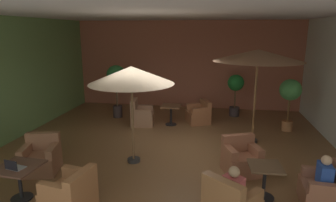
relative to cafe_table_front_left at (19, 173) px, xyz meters
name	(u,v)px	position (x,y,z in m)	size (l,w,h in m)	color
ground_plane	(165,154)	(2.39, 2.60, -0.55)	(9.49, 10.22, 0.02)	brown
wall_back_brick	(186,65)	(2.39, 7.67, 1.28)	(9.49, 0.08, 3.64)	#A65C44
wall_left_accent	(0,82)	(-2.31, 2.60, 1.28)	(0.08, 10.22, 3.64)	#658C4E
ceiling_slab	(164,11)	(2.39, 2.60, 3.13)	(9.49, 10.22, 0.06)	silver
cafe_table_front_left	(19,173)	(0.00, 0.00, 0.00)	(0.83, 0.83, 0.69)	black
armchair_front_left_north	(70,195)	(1.15, -0.19, -0.22)	(0.87, 0.91, 0.81)	#A2683E
armchair_front_left_east	(41,158)	(-0.29, 1.14, -0.22)	(0.95, 0.95, 0.86)	#986446
cafe_table_front_right	(265,175)	(4.69, 0.83, -0.06)	(0.66, 0.66, 0.69)	black
armchair_front_right_east	(325,191)	(5.77, 0.75, -0.23)	(0.79, 0.85, 0.83)	#965E44
armchair_front_right_south	(241,159)	(4.33, 1.85, -0.22)	(0.97, 0.93, 0.85)	#965A3F
cafe_table_mid_center	(171,110)	(2.16, 5.09, -0.02)	(0.66, 0.66, 0.69)	black
armchair_mid_center_north	(141,116)	(1.13, 4.93, -0.21)	(0.86, 0.91, 0.90)	#95694C
armchair_mid_center_east	(199,114)	(3.10, 5.49, -0.23)	(0.98, 1.01, 0.81)	#995C38
patio_umbrella_tall_red	(131,76)	(1.71, 1.99, 1.65)	(2.04, 2.04, 2.41)	#2D2D2D
patio_umbrella_center_beige	(258,56)	(4.79, 3.88, 2.00)	(2.49, 2.49, 2.72)	#2D2D2D
potted_tree_left_corner	(290,94)	(6.04, 5.12, 0.70)	(0.69, 0.69, 1.72)	#A86B40
potted_tree_mid_left	(116,80)	(0.01, 5.66, 0.91)	(0.71, 0.71, 1.99)	#3B2F2F
potted_tree_mid_right	(235,88)	(4.40, 6.57, 0.56)	(0.62, 0.62, 1.61)	#3B3132
patron_blue_shirt	(325,173)	(5.73, 0.75, 0.14)	(0.24, 0.40, 0.60)	#2749A2
patron_by_window	(233,185)	(4.05, 0.01, 0.14)	(0.40, 0.38, 0.61)	#B74D4A
iced_drink_cup	(14,165)	(-0.03, -0.06, 0.21)	(0.08, 0.08, 0.11)	white
open_laptop	(14,167)	(0.01, -0.12, 0.20)	(0.35, 0.28, 0.20)	#9EA0A5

